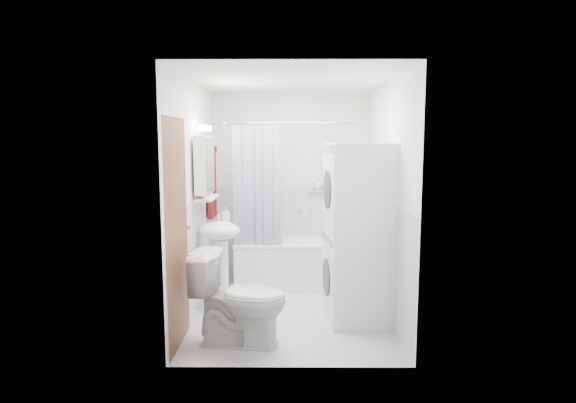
{
  "coord_description": "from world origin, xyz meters",
  "views": [
    {
      "loc": [
        -0.0,
        -4.95,
        1.81
      ],
      "look_at": [
        -0.03,
        0.15,
        1.15
      ],
      "focal_mm": 30.0,
      "sensor_mm": 36.0,
      "label": 1
    }
  ],
  "objects_px": {
    "bathtub": "(296,260)",
    "washer_dryer": "(359,233)",
    "toilet": "(240,299)",
    "sink": "(220,244)"
  },
  "relations": [
    {
      "from": "bathtub",
      "to": "toilet",
      "type": "height_order",
      "value": "toilet"
    },
    {
      "from": "sink",
      "to": "bathtub",
      "type": "bearing_deg",
      "value": 45.72
    },
    {
      "from": "bathtub",
      "to": "sink",
      "type": "xyz_separation_m",
      "value": [
        -0.82,
        -0.84,
        0.39
      ]
    },
    {
      "from": "bathtub",
      "to": "washer_dryer",
      "type": "relative_size",
      "value": 0.85
    },
    {
      "from": "sink",
      "to": "toilet",
      "type": "xyz_separation_m",
      "value": [
        0.3,
        -0.92,
        -0.29
      ]
    },
    {
      "from": "washer_dryer",
      "to": "toilet",
      "type": "relative_size",
      "value": 2.12
    },
    {
      "from": "washer_dryer",
      "to": "toilet",
      "type": "height_order",
      "value": "washer_dryer"
    },
    {
      "from": "sink",
      "to": "washer_dryer",
      "type": "height_order",
      "value": "washer_dryer"
    },
    {
      "from": "washer_dryer",
      "to": "toilet",
      "type": "bearing_deg",
      "value": -157.41
    },
    {
      "from": "sink",
      "to": "toilet",
      "type": "distance_m",
      "value": 1.01
    }
  ]
}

